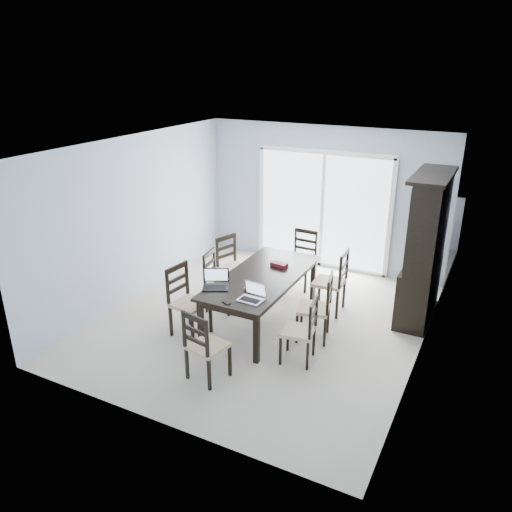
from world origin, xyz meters
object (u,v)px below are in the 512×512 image
object	(u,v)px
cell_phone	(226,303)
chair_end_far	(303,252)
chair_right_mid	(321,300)
chair_left_near	(184,293)
chair_right_near	(305,324)
chair_left_far	(231,259)
china_hutch	(425,250)
laptop_silver	(250,297)
chair_left_mid	(216,274)
hot_tub	(302,216)
game_box	(279,265)
laptop_dark	(216,284)
dining_table	(262,280)
chair_end_near	(202,340)
chair_right_far	(336,275)

from	to	relation	value
cell_phone	chair_end_far	bearing A→B (deg)	112.48
chair_right_mid	chair_end_far	world-z (taller)	chair_end_far
chair_left_near	chair_right_near	xyz separation A→B (m)	(1.79, 0.07, -0.07)
chair_left_far	china_hutch	bearing A→B (deg)	119.82
china_hutch	cell_phone	bearing A→B (deg)	-132.40
chair_left_far	laptop_silver	world-z (taller)	chair_left_far
chair_left_mid	hot_tub	xyz separation A→B (m)	(-0.04, 3.61, -0.06)
chair_left_near	chair_right_mid	world-z (taller)	chair_left_near
game_box	chair_end_far	bearing A→B (deg)	92.54
chair_left_near	laptop_dark	xyz separation A→B (m)	(0.46, 0.11, 0.19)
china_hutch	dining_table	bearing A→B (deg)	-148.29
dining_table	laptop_silver	world-z (taller)	laptop_silver
chair_right_near	chair_end_near	bearing A→B (deg)	127.67
chair_left_mid	chair_end_far	xyz separation A→B (m)	(0.86, 1.43, 0.02)
chair_end_near	cell_phone	distance (m)	0.68
chair_right_near	chair_right_mid	distance (m)	0.62
chair_right_far	game_box	size ratio (longest dim) A/B	4.72
chair_end_far	laptop_dark	size ratio (longest dim) A/B	2.63
dining_table	cell_phone	size ratio (longest dim) A/B	18.40
chair_left_mid	chair_left_far	xyz separation A→B (m)	(-0.08, 0.60, 0.02)
hot_tub	game_box	bearing A→B (deg)	-73.89
chair_end_near	laptop_silver	world-z (taller)	chair_end_near
chair_left_near	hot_tub	bearing A→B (deg)	-172.88
china_hutch	hot_tub	size ratio (longest dim) A/B	0.94
dining_table	chair_left_far	world-z (taller)	chair_left_far
chair_left_mid	chair_left_far	size ratio (longest dim) A/B	0.96
laptop_dark	chair_right_far	bearing A→B (deg)	22.23
dining_table	chair_right_far	distance (m)	1.16
chair_right_far	game_box	bearing A→B (deg)	112.39
chair_right_mid	cell_phone	world-z (taller)	chair_right_mid
chair_left_mid	hot_tub	size ratio (longest dim) A/B	0.46
chair_left_mid	dining_table	bearing A→B (deg)	77.59
chair_left_mid	chair_left_far	bearing A→B (deg)	-179.75
chair_end_far	game_box	bearing A→B (deg)	95.08
dining_table	game_box	world-z (taller)	game_box
chair_end_far	hot_tub	distance (m)	2.36
chair_right_far	game_box	world-z (taller)	chair_right_far
game_box	hot_tub	distance (m)	3.41
chair_left_mid	chair_right_near	distance (m)	1.94
laptop_dark	cell_phone	size ratio (longest dim) A/B	3.58
laptop_dark	laptop_silver	distance (m)	0.62
laptop_silver	game_box	bearing A→B (deg)	100.60
china_hutch	hot_tub	distance (m)	3.82
chair_end_far	dining_table	bearing A→B (deg)	91.38
chair_left_mid	laptop_silver	distance (m)	1.38
chair_left_far	laptop_dark	bearing A→B (deg)	40.35
chair_left_far	chair_right_far	xyz separation A→B (m)	(1.76, 0.12, 0.03)
chair_left_near	laptop_dark	bearing A→B (deg)	110.16
hot_tub	chair_right_mid	bearing A→B (deg)	-64.39
chair_right_far	hot_tub	world-z (taller)	chair_right_far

